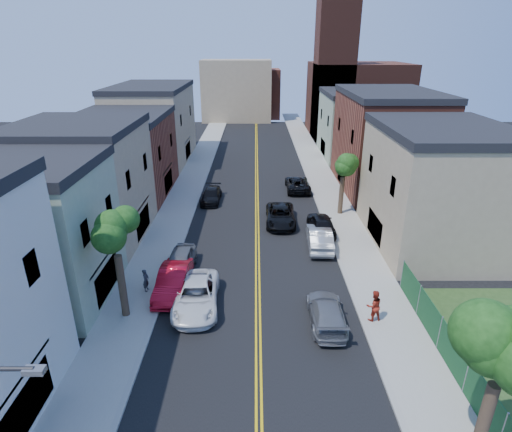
{
  "coord_description": "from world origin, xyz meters",
  "views": [
    {
      "loc": [
        -0.15,
        -6.67,
        15.18
      ],
      "look_at": [
        -0.11,
        24.81,
        2.0
      ],
      "focal_mm": 29.16,
      "sensor_mm": 36.0,
      "label": 1
    }
  ],
  "objects_px": {
    "grey_car_right": "(327,312)",
    "black_suv_lane": "(280,216)",
    "black_car_right": "(321,224)",
    "pedestrian_right": "(374,306)",
    "black_car_left": "(211,195)",
    "red_sedan": "(173,281)",
    "white_pickup": "(196,296)",
    "dark_car_right_far": "(298,184)",
    "grey_car_left": "(180,262)",
    "pedestrian_left": "(146,280)",
    "silver_car_right": "(320,238)"
  },
  "relations": [
    {
      "from": "white_pickup",
      "to": "grey_car_right",
      "type": "distance_m",
      "value": 7.94
    },
    {
      "from": "dark_car_right_far",
      "to": "white_pickup",
      "type": "bearing_deg",
      "value": 68.81
    },
    {
      "from": "pedestrian_left",
      "to": "silver_car_right",
      "type": "bearing_deg",
      "value": -52.76
    },
    {
      "from": "white_pickup",
      "to": "pedestrian_right",
      "type": "distance_m",
      "value": 10.61
    },
    {
      "from": "silver_car_right",
      "to": "pedestrian_left",
      "type": "height_order",
      "value": "silver_car_right"
    },
    {
      "from": "pedestrian_left",
      "to": "black_suv_lane",
      "type": "bearing_deg",
      "value": -30.66
    },
    {
      "from": "grey_car_left",
      "to": "silver_car_right",
      "type": "height_order",
      "value": "silver_car_right"
    },
    {
      "from": "silver_car_right",
      "to": "black_suv_lane",
      "type": "xyz_separation_m",
      "value": [
        -2.85,
        4.73,
        -0.07
      ]
    },
    {
      "from": "red_sedan",
      "to": "white_pickup",
      "type": "xyz_separation_m",
      "value": [
        1.7,
        -1.6,
        -0.05
      ]
    },
    {
      "from": "grey_car_left",
      "to": "black_car_left",
      "type": "distance_m",
      "value": 14.24
    },
    {
      "from": "black_car_left",
      "to": "pedestrian_right",
      "type": "distance_m",
      "value": 23.03
    },
    {
      "from": "grey_car_right",
      "to": "black_suv_lane",
      "type": "bearing_deg",
      "value": -81.82
    },
    {
      "from": "grey_car_left",
      "to": "black_suv_lane",
      "type": "bearing_deg",
      "value": 50.43
    },
    {
      "from": "white_pickup",
      "to": "dark_car_right_far",
      "type": "height_order",
      "value": "white_pickup"
    },
    {
      "from": "black_car_right",
      "to": "dark_car_right_far",
      "type": "height_order",
      "value": "black_car_right"
    },
    {
      "from": "red_sedan",
      "to": "grey_car_right",
      "type": "relative_size",
      "value": 1.04
    },
    {
      "from": "grey_car_right",
      "to": "dark_car_right_far",
      "type": "xyz_separation_m",
      "value": [
        0.53,
        23.68,
        0.03
      ]
    },
    {
      "from": "black_suv_lane",
      "to": "pedestrian_left",
      "type": "relative_size",
      "value": 3.63
    },
    {
      "from": "black_car_right",
      "to": "pedestrian_right",
      "type": "xyz_separation_m",
      "value": [
        1.2,
        -12.43,
        0.28
      ]
    },
    {
      "from": "grey_car_left",
      "to": "black_car_left",
      "type": "height_order",
      "value": "grey_car_left"
    },
    {
      "from": "grey_car_left",
      "to": "silver_car_right",
      "type": "bearing_deg",
      "value": 22.23
    },
    {
      "from": "black_car_right",
      "to": "black_suv_lane",
      "type": "bearing_deg",
      "value": -31.5
    },
    {
      "from": "red_sedan",
      "to": "pedestrian_right",
      "type": "relative_size",
      "value": 2.65
    },
    {
      "from": "white_pickup",
      "to": "black_suv_lane",
      "type": "relative_size",
      "value": 1.03
    },
    {
      "from": "silver_car_right",
      "to": "dark_car_right_far",
      "type": "relative_size",
      "value": 0.95
    },
    {
      "from": "black_suv_lane",
      "to": "black_car_right",
      "type": "bearing_deg",
      "value": -28.79
    },
    {
      "from": "black_car_right",
      "to": "silver_car_right",
      "type": "relative_size",
      "value": 0.96
    },
    {
      "from": "black_car_left",
      "to": "grey_car_right",
      "type": "relative_size",
      "value": 0.94
    },
    {
      "from": "red_sedan",
      "to": "white_pickup",
      "type": "relative_size",
      "value": 0.89
    },
    {
      "from": "black_car_right",
      "to": "white_pickup",
      "type": "bearing_deg",
      "value": 47.89
    },
    {
      "from": "black_car_right",
      "to": "black_car_left",
      "type": "bearing_deg",
      "value": -38.27
    },
    {
      "from": "black_car_right",
      "to": "pedestrian_left",
      "type": "distance_m",
      "value": 15.8
    },
    {
      "from": "silver_car_right",
      "to": "dark_car_right_far",
      "type": "xyz_separation_m",
      "value": [
        -0.44,
        13.95,
        -0.1
      ]
    },
    {
      "from": "grey_car_left",
      "to": "grey_car_right",
      "type": "bearing_deg",
      "value": -29.8
    },
    {
      "from": "grey_car_right",
      "to": "silver_car_right",
      "type": "height_order",
      "value": "silver_car_right"
    },
    {
      "from": "pedestrian_right",
      "to": "dark_car_right_far",
      "type": "bearing_deg",
      "value": -97.89
    },
    {
      "from": "black_suv_lane",
      "to": "pedestrian_left",
      "type": "distance_m",
      "value": 14.64
    },
    {
      "from": "grey_car_right",
      "to": "black_car_right",
      "type": "distance_m",
      "value": 12.6
    },
    {
      "from": "red_sedan",
      "to": "dark_car_right_far",
      "type": "relative_size",
      "value": 0.95
    },
    {
      "from": "grey_car_left",
      "to": "silver_car_right",
      "type": "relative_size",
      "value": 0.92
    },
    {
      "from": "black_car_right",
      "to": "red_sedan",
      "type": "bearing_deg",
      "value": 38.58
    },
    {
      "from": "white_pickup",
      "to": "dark_car_right_far",
      "type": "relative_size",
      "value": 1.07
    },
    {
      "from": "white_pickup",
      "to": "pedestrian_left",
      "type": "height_order",
      "value": "pedestrian_left"
    },
    {
      "from": "grey_car_right",
      "to": "silver_car_right",
      "type": "relative_size",
      "value": 0.96
    },
    {
      "from": "red_sedan",
      "to": "dark_car_right_far",
      "type": "bearing_deg",
      "value": 65.92
    },
    {
      "from": "grey_car_right",
      "to": "pedestrian_left",
      "type": "height_order",
      "value": "pedestrian_left"
    },
    {
      "from": "red_sedan",
      "to": "white_pickup",
      "type": "bearing_deg",
      "value": -41.31
    },
    {
      "from": "white_pickup",
      "to": "grey_car_left",
      "type": "distance_m",
      "value": 4.59
    },
    {
      "from": "white_pickup",
      "to": "black_car_right",
      "type": "bearing_deg",
      "value": 46.74
    },
    {
      "from": "pedestrian_right",
      "to": "silver_car_right",
      "type": "bearing_deg",
      "value": -92.9
    }
  ]
}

